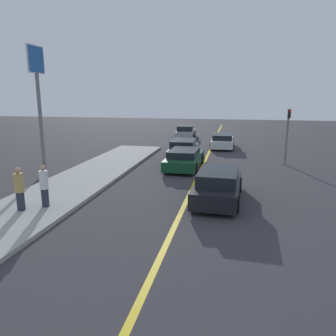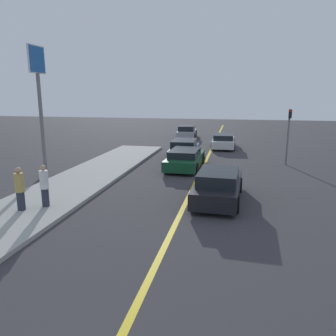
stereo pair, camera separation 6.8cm
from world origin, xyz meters
name	(u,v)px [view 2 (the right image)]	position (x,y,z in m)	size (l,w,h in m)	color
road_center_line	(202,170)	(0.00, 18.00, 0.00)	(0.20, 60.00, 0.01)	gold
sidewalk_left	(69,187)	(-5.88, 12.64, 0.08)	(3.51, 25.28, 0.15)	#9E9E99
car_near_right_lane	(218,185)	(1.30, 12.26, 0.66)	(2.08, 4.63, 1.35)	black
car_ahead_center	(185,159)	(-1.07, 18.31, 0.59)	(2.07, 4.82, 1.19)	#144728
car_far_distant	(184,149)	(-1.64, 21.61, 0.63)	(2.07, 4.69, 1.32)	navy
car_parked_left_lot	(223,141)	(0.92, 26.71, 0.59)	(1.99, 4.47, 1.19)	silver
car_oncoming_far	(187,132)	(-3.15, 32.74, 0.61)	(2.09, 3.94, 1.27)	#9E9EA3
pedestrian_far_standing	(20,189)	(-5.96, 9.08, 0.99)	(0.35, 0.35, 1.67)	#282D3D
pedestrian_by_sign	(44,186)	(-5.28, 9.65, 0.99)	(0.33, 0.33, 1.66)	#282D3D
traffic_light	(289,131)	(5.21, 20.48, 2.22)	(0.18, 0.40, 3.56)	slate
roadside_sign	(38,83)	(-8.73, 15.17, 5.05)	(0.20, 1.48, 7.04)	slate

